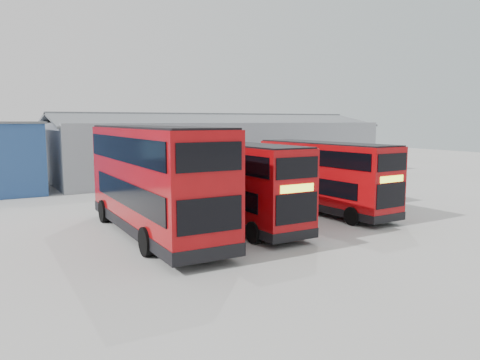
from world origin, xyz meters
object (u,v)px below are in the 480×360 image
double_decker_centre (237,185)px  single_decker_blue (322,176)px  double_decker_left (154,182)px  double_decker_right (324,178)px  maintenance_shed (216,148)px

double_decker_centre → single_decker_blue: 11.35m
double_decker_left → double_decker_centre: bearing=-179.7°
double_decker_centre → double_decker_right: size_ratio=1.02×
double_decker_right → single_decker_blue: bearing=48.7°
double_decker_left → double_decker_centre: double_decker_left is taller
double_decker_left → single_decker_blue: 15.24m
single_decker_blue → double_decker_left: bearing=24.9°
double_decker_centre → double_decker_right: bearing=4.2°
double_decker_centre → single_decker_blue: size_ratio=0.95×
maintenance_shed → single_decker_blue: bearing=-87.1°
maintenance_shed → double_decker_left: (-13.44, -20.26, -0.15)m
maintenance_shed → single_decker_blue: maintenance_shed is taller
double_decker_centre → double_decker_right: double_decker_centre is taller
double_decker_left → single_decker_blue: size_ratio=1.14×
double_decker_left → double_decker_centre: 4.29m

